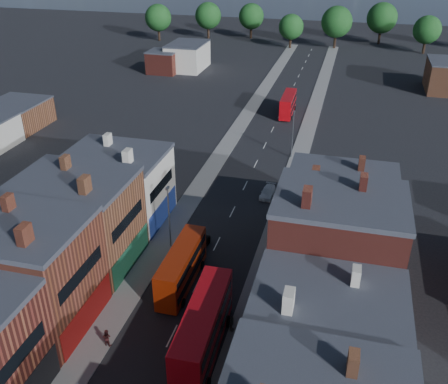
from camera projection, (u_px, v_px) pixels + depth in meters
The scene contains 11 objects.
pavement_west at pixel (207, 175), 77.54m from camera, with size 3.00×200.00×0.12m, color gray.
pavement_east at pixel (290, 184), 74.64m from camera, with size 3.00×200.00×0.12m, color gray.
lamp_post_2 at pixel (169, 213), 57.99m from camera, with size 0.25×0.70×8.12m.
lamp_post_3 at pixel (293, 131), 81.28m from camera, with size 0.25×0.70×8.12m.
bus_0 at pixel (182, 267), 52.70m from camera, with size 2.63×10.32×4.45m.
bus_1 at pixel (203, 329), 43.99m from camera, with size 3.34×12.06×5.17m.
bus_2 at pixel (288, 104), 101.38m from camera, with size 2.60×9.84×4.24m.
car_2 at pixel (196, 246), 59.21m from camera, with size 2.29×4.96×1.38m, color black.
car_3 at pixel (268, 192), 71.28m from camera, with size 1.74×4.27×1.24m, color silver.
ped_1 at pixel (107, 338), 45.55m from camera, with size 0.85×0.46×1.74m, color #461C1C.
ped_3 at pixel (232, 323), 47.21m from camera, with size 1.01×0.46×1.72m, color #5C564F.
Camera 1 is at (13.67, -16.75, 34.17)m, focal length 40.00 mm.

